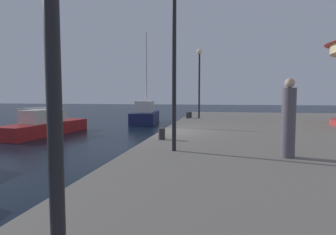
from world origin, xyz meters
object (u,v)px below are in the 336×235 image
at_px(bollard_north, 162,134).
at_px(bollard_south, 188,115).
at_px(person_by_the_water, 289,120).
at_px(bollard_center, 190,115).
at_px(lamp_post_far_end, 199,71).
at_px(sailboat_red, 45,125).
at_px(sailboat_navy, 145,115).
at_px(lamp_post_mid_promenade, 174,40).

distance_m(bollard_north, bollard_south, 9.41).
bearing_deg(person_by_the_water, bollard_center, 107.02).
bearing_deg(lamp_post_far_end, bollard_north, -93.57).
height_order(lamp_post_far_end, bollard_south, lamp_post_far_end).
height_order(sailboat_red, sailboat_navy, sailboat_navy).
xyz_separation_m(lamp_post_far_end, bollard_center, (-0.63, 0.19, -2.96)).
distance_m(lamp_post_far_end, bollard_north, 10.16).
bearing_deg(bollard_center, bollard_south, -104.29).
distance_m(lamp_post_mid_promenade, bollard_south, 11.75).
bearing_deg(bollard_center, lamp_post_mid_promenade, -86.25).
distance_m(sailboat_red, bollard_south, 8.97).
distance_m(lamp_post_mid_promenade, lamp_post_far_end, 11.66).
height_order(bollard_south, person_by_the_water, person_by_the_water).
relative_size(lamp_post_far_end, bollard_south, 11.69).
bearing_deg(sailboat_navy, person_by_the_water, -63.39).
bearing_deg(lamp_post_far_end, bollard_center, 163.11).
distance_m(sailboat_red, person_by_the_water, 14.34).
bearing_deg(bollard_south, bollard_north, -89.10).
xyz_separation_m(lamp_post_far_end, person_by_the_water, (3.10, -11.98, -2.22)).
bearing_deg(person_by_the_water, lamp_post_far_end, 104.50).
xyz_separation_m(lamp_post_far_end, bollard_north, (-0.61, -9.70, -2.96)).
bearing_deg(lamp_post_far_end, sailboat_navy, 141.74).
xyz_separation_m(sailboat_navy, person_by_the_water, (7.90, -15.77, 1.01)).
distance_m(sailboat_red, lamp_post_far_end, 10.34).
distance_m(lamp_post_mid_promenade, bollard_north, 3.55).
height_order(lamp_post_far_end, bollard_center, lamp_post_far_end).
height_order(sailboat_red, bollard_north, sailboat_red).
relative_size(sailboat_red, person_by_the_water, 3.24).
distance_m(sailboat_navy, lamp_post_far_end, 6.92).
bearing_deg(bollard_north, bollard_center, 90.14).
distance_m(sailboat_red, lamp_post_mid_promenade, 12.17).
height_order(lamp_post_mid_promenade, lamp_post_far_end, lamp_post_far_end).
bearing_deg(bollard_center, sailboat_navy, 139.25).
height_order(sailboat_navy, lamp_post_far_end, sailboat_navy).
xyz_separation_m(lamp_post_far_end, bollard_south, (-0.75, -0.30, -2.96)).
relative_size(lamp_post_far_end, person_by_the_water, 2.35).
xyz_separation_m(sailboat_navy, bollard_north, (4.20, -13.49, 0.28)).
relative_size(lamp_post_mid_promenade, bollard_center, 11.27).
xyz_separation_m(bollard_north, person_by_the_water, (3.70, -2.28, 0.74)).
height_order(lamp_post_mid_promenade, bollard_north, lamp_post_mid_promenade).
height_order(sailboat_navy, lamp_post_mid_promenade, sailboat_navy).
xyz_separation_m(sailboat_red, person_by_the_water, (11.95, -7.85, 1.15)).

